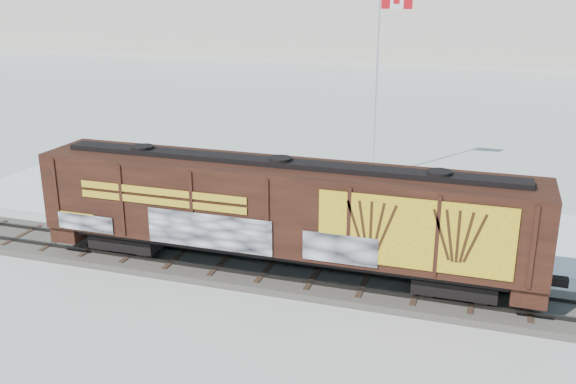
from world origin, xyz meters
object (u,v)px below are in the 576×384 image
(hopper_railcar, at_px, (281,209))
(car_dark, at_px, (378,200))
(car_silver, at_px, (235,195))
(car_white, at_px, (276,192))
(flagpole, at_px, (377,111))

(hopper_railcar, bearing_deg, car_dark, 74.81)
(car_silver, height_order, car_white, car_white)
(hopper_railcar, distance_m, flagpole, 15.19)
(flagpole, relative_size, car_white, 2.48)
(car_white, relative_size, car_dark, 0.84)
(car_dark, bearing_deg, car_white, 92.41)
(hopper_railcar, distance_m, car_dark, 9.06)
(flagpole, height_order, car_dark, flagpole)
(car_silver, relative_size, car_white, 0.91)
(hopper_railcar, height_order, flagpole, flagpole)
(car_silver, bearing_deg, flagpole, -37.96)
(car_white, bearing_deg, flagpole, -50.60)
(car_silver, bearing_deg, car_dark, -81.29)
(hopper_railcar, bearing_deg, car_white, 110.27)
(hopper_railcar, relative_size, car_silver, 4.81)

